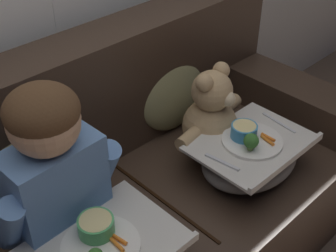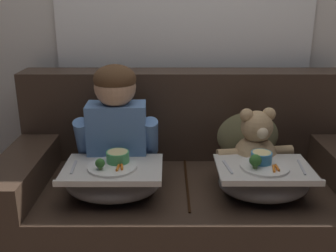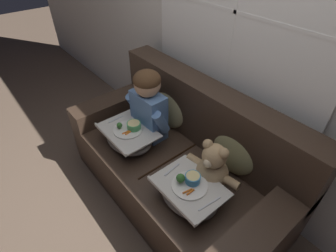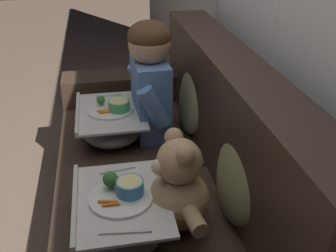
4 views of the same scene
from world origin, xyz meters
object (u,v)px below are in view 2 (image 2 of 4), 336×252
(throw_pillow_behind_child, at_px, (121,128))
(lap_tray_teddy, at_px, (262,180))
(throw_pillow_behind_teddy, at_px, (246,128))
(couch, at_px, (184,193))
(child_figure, at_px, (115,118))
(teddy_bear, at_px, (254,149))
(lap_tray_child, at_px, (112,181))

(throw_pillow_behind_child, bearing_deg, lap_tray_teddy, -31.72)
(throw_pillow_behind_child, xyz_separation_m, throw_pillow_behind_teddy, (0.73, 0.00, 0.00))
(couch, height_order, child_figure, child_figure)
(child_figure, bearing_deg, lap_tray_teddy, -16.34)
(teddy_bear, bearing_deg, throw_pillow_behind_teddy, 90.19)
(child_figure, bearing_deg, lap_tray_child, -89.91)
(couch, bearing_deg, throw_pillow_behind_child, 151.57)
(throw_pillow_behind_child, distance_m, teddy_bear, 0.77)
(throw_pillow_behind_child, height_order, throw_pillow_behind_teddy, throw_pillow_behind_child)
(couch, distance_m, lap_tray_child, 0.49)
(lap_tray_teddy, bearing_deg, couch, 145.21)
(couch, distance_m, throw_pillow_behind_child, 0.52)
(throw_pillow_behind_child, relative_size, teddy_bear, 1.04)
(throw_pillow_behind_child, height_order, teddy_bear, throw_pillow_behind_child)
(child_figure, xyz_separation_m, lap_tray_teddy, (0.73, -0.21, -0.25))
(couch, height_order, lap_tray_teddy, couch)
(throw_pillow_behind_child, height_order, child_figure, child_figure)
(throw_pillow_behind_teddy, bearing_deg, throw_pillow_behind_child, 180.00)
(couch, relative_size, child_figure, 3.11)
(throw_pillow_behind_teddy, relative_size, child_figure, 0.66)
(throw_pillow_behind_child, distance_m, lap_tray_teddy, 0.86)
(child_figure, distance_m, teddy_bear, 0.75)
(teddy_bear, distance_m, lap_tray_teddy, 0.22)
(child_figure, distance_m, lap_tray_child, 0.33)
(couch, distance_m, teddy_bear, 0.46)
(lap_tray_child, bearing_deg, throw_pillow_behind_child, 90.05)
(throw_pillow_behind_child, distance_m, lap_tray_child, 0.46)
(couch, relative_size, throw_pillow_behind_teddy, 4.71)
(couch, bearing_deg, throw_pillow_behind_teddy, 28.43)
(teddy_bear, xyz_separation_m, lap_tray_teddy, (-0.00, -0.21, -0.08))
(couch, xyz_separation_m, teddy_bear, (0.37, -0.04, 0.28))
(couch, bearing_deg, lap_tray_child, -145.29)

